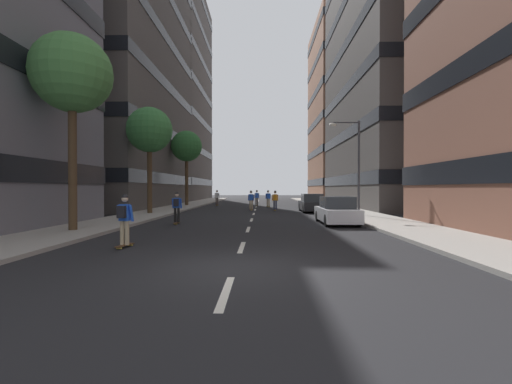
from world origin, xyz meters
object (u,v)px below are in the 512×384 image
object	(u,v)px
parked_car_mid	(337,211)
skater_3	(268,198)
parked_car_near	(312,204)
streetlamp_right	(354,157)
street_tree_near	(150,131)
street_tree_far	(187,147)
skater_1	(217,197)
skater_6	(257,197)
skater_5	(177,206)
street_tree_mid	(72,75)
skater_0	(124,217)
skater_2	(251,199)
skater_4	(275,199)

from	to	relation	value
parked_car_mid	skater_3	bearing A→B (deg)	101.73
parked_car_near	parked_car_mid	xyz separation A→B (m)	(0.00, -9.72, 0.00)
parked_car_mid	streetlamp_right	bearing A→B (deg)	65.75
street_tree_near	parked_car_mid	bearing A→B (deg)	-26.67
street_tree_far	skater_1	xyz separation A→B (m)	(3.14, 1.64, -5.58)
skater_6	parked_car_near	bearing A→B (deg)	-65.15
skater_1	skater_5	size ratio (longest dim) A/B	1.00
street_tree_mid	skater_0	xyz separation A→B (m)	(3.81, -3.73, -5.97)
skater_2	skater_3	bearing A→B (deg)	71.89
street_tree_far	street_tree_mid	bearing A→B (deg)	-90.00
skater_1	skater_5	distance (m)	20.61
parked_car_mid	skater_6	distance (m)	20.61
skater_6	skater_2	bearing A→B (deg)	-92.74
parked_car_near	parked_car_mid	world-z (taller)	same
skater_0	parked_car_near	bearing A→B (deg)	63.60
skater_1	parked_car_mid	bearing A→B (deg)	-65.25
skater_0	skater_4	size ratio (longest dim) A/B	1.00
skater_3	skater_1	bearing A→B (deg)	150.36
skater_1	skater_4	size ratio (longest dim) A/B	1.00
skater_2	skater_6	xyz separation A→B (m)	(0.38, 8.01, 0.00)
parked_car_near	streetlamp_right	distance (m)	6.33
streetlamp_right	skater_1	world-z (taller)	streetlamp_right
parked_car_mid	street_tree_mid	size ratio (longest dim) A/B	0.51
skater_0	skater_3	world-z (taller)	same
skater_2	street_tree_near	bearing A→B (deg)	-141.97
parked_car_near	street_tree_mid	distance (m)	19.66
skater_3	skater_4	xyz separation A→B (m)	(0.54, -5.40, 0.00)
skater_0	skater_6	size ratio (longest dim) A/B	1.00
parked_car_mid	street_tree_far	world-z (taller)	street_tree_far
skater_4	skater_6	xyz separation A→B (m)	(-1.78, 8.43, 0.00)
skater_6	skater_4	bearing A→B (deg)	-78.06
parked_car_near	street_tree_far	bearing A→B (deg)	144.36
skater_5	skater_6	bearing A→B (deg)	78.66
parked_car_mid	street_tree_near	xyz separation A→B (m)	(-12.51, 6.29, 5.56)
skater_1	skater_2	xyz separation A→B (m)	(4.21, -8.30, 0.00)
skater_1	skater_3	world-z (taller)	same
street_tree_far	parked_car_near	bearing A→B (deg)	-35.64
skater_1	skater_6	xyz separation A→B (m)	(4.60, -0.30, 0.00)
skater_2	parked_car_mid	bearing A→B (deg)	-66.78
parked_car_near	skater_0	world-z (taller)	skater_0
skater_5	street_tree_mid	bearing A→B (deg)	-133.84
skater_2	skater_6	world-z (taller)	same
streetlamp_right	skater_3	distance (m)	13.78
skater_3	skater_0	bearing A→B (deg)	-101.76
skater_2	skater_3	xyz separation A→B (m)	(1.63, 4.98, 0.00)
street_tree_near	skater_4	distance (m)	12.11
street_tree_near	street_tree_mid	distance (m)	10.39
skater_5	skater_6	xyz separation A→B (m)	(4.07, 20.30, -0.03)
streetlamp_right	skater_0	world-z (taller)	streetlamp_right
parked_car_mid	skater_6	xyz separation A→B (m)	(-4.78, 20.04, 0.29)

